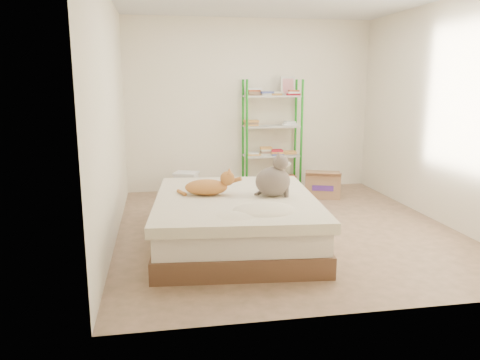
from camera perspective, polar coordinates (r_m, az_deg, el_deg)
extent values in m
cube|color=tan|center=(5.51, 5.43, -5.74)|extent=(3.80, 4.20, 0.01)
cube|color=white|center=(7.31, 1.23, 9.03)|extent=(3.80, 0.01, 2.60)
cube|color=white|center=(3.30, 15.58, 5.12)|extent=(3.80, 0.01, 2.60)
cube|color=white|center=(5.09, -15.53, 7.36)|extent=(0.01, 4.20, 2.60)
cube|color=white|center=(6.06, 23.44, 7.48)|extent=(0.01, 4.20, 2.60)
cube|color=brown|center=(4.90, -0.55, -6.73)|extent=(1.75, 2.11, 0.20)
cube|color=beige|center=(4.84, -0.55, -4.41)|extent=(1.70, 2.05, 0.22)
cube|color=beige|center=(4.80, -0.56, -2.60)|extent=(1.79, 2.15, 0.10)
cylinder|color=#1D881E|center=(6.95, 0.85, 5.16)|extent=(0.04, 0.04, 1.70)
cylinder|color=#1D881E|center=(7.26, 0.37, 5.45)|extent=(0.04, 0.04, 1.70)
cylinder|color=#1D881E|center=(7.15, 7.50, 5.25)|extent=(0.04, 0.04, 1.70)
cylinder|color=#1D881E|center=(7.46, 6.76, 5.54)|extent=(0.04, 0.04, 1.70)
cube|color=#B5B2A6|center=(7.32, 3.83, -0.48)|extent=(0.86, 0.34, 0.02)
cube|color=#B5B2A6|center=(7.23, 3.88, 3.00)|extent=(0.86, 0.34, 0.02)
cube|color=#B5B2A6|center=(7.18, 3.93, 6.55)|extent=(0.86, 0.34, 0.02)
cube|color=#B5B2A6|center=(7.15, 3.98, 10.15)|extent=(0.86, 0.34, 0.02)
cube|color=red|center=(7.24, 1.53, -0.13)|extent=(0.20, 0.16, 0.09)
cube|color=red|center=(7.30, 3.83, -0.04)|extent=(0.20, 0.16, 0.09)
cube|color=red|center=(7.38, 6.10, 0.04)|extent=(0.20, 0.16, 0.09)
cube|color=red|center=(7.16, 1.55, 3.40)|extent=(0.20, 0.16, 0.09)
cube|color=red|center=(7.20, 3.11, 3.44)|extent=(0.20, 0.16, 0.09)
cube|color=red|center=(7.25, 4.65, 3.47)|extent=(0.20, 0.16, 0.09)
cube|color=red|center=(7.30, 6.17, 3.50)|extent=(0.20, 0.16, 0.09)
cube|color=red|center=(7.11, 1.57, 6.99)|extent=(0.20, 0.16, 0.09)
cube|color=red|center=(7.25, 6.25, 7.02)|extent=(0.20, 0.16, 0.09)
cube|color=red|center=(7.08, 1.59, 10.62)|extent=(0.20, 0.16, 0.09)
cube|color=red|center=(7.13, 3.19, 10.61)|extent=(0.20, 0.16, 0.09)
cube|color=red|center=(7.17, 4.77, 10.60)|extent=(0.20, 0.16, 0.09)
cube|color=red|center=(7.23, 6.33, 10.58)|extent=(0.20, 0.16, 0.09)
cube|color=silver|center=(7.26, 5.87, 11.34)|extent=(0.22, 0.06, 0.28)
cube|color=red|center=(7.25, 5.90, 11.34)|extent=(0.17, 0.04, 0.22)
cube|color=olive|center=(7.00, 10.02, -0.57)|extent=(0.61, 0.54, 0.35)
cube|color=#462380|center=(6.84, 11.09, -0.95)|extent=(0.29, 0.11, 0.08)
cube|color=olive|center=(6.79, 10.62, 0.55)|extent=(0.53, 0.30, 0.11)
cube|color=white|center=(6.89, -6.56, -0.69)|extent=(0.37, 0.35, 0.34)
cube|color=white|center=(6.85, -6.60, 0.83)|extent=(0.41, 0.38, 0.03)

